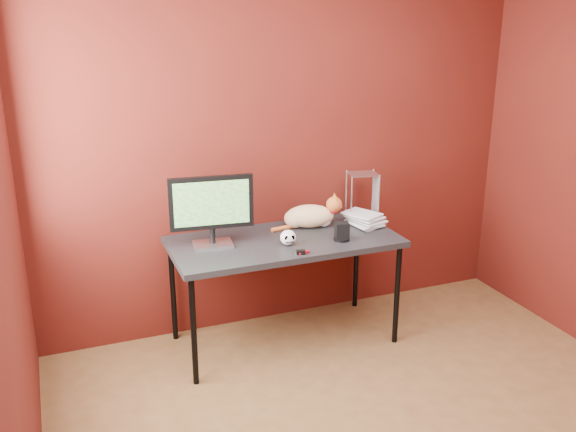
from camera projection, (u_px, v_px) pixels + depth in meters
name	position (u px, v px, depth m)	size (l,w,h in m)	color
room	(427.00, 188.00, 2.85)	(3.52, 3.52, 2.61)	brown
desk	(284.00, 246.00, 4.24)	(1.50, 0.70, 0.75)	black
monitor	(212.00, 207.00, 4.03)	(0.53, 0.20, 0.46)	silver
cat	(310.00, 216.00, 4.43)	(0.50, 0.27, 0.24)	orange
skull_mug	(288.00, 237.00, 4.10)	(0.10, 0.10, 0.10)	white
speaker	(342.00, 232.00, 4.18)	(0.11, 0.11, 0.12)	black
book_stack	(357.00, 158.00, 4.30)	(0.27, 0.30, 0.98)	beige
wire_rack	(362.00, 196.00, 4.57)	(0.23, 0.20, 0.34)	silver
pocket_knife	(304.00, 253.00, 3.97)	(0.08, 0.02, 0.02)	maroon
black_gadget	(301.00, 252.00, 3.96)	(0.05, 0.03, 0.03)	black
washer	(298.00, 254.00, 3.97)	(0.04, 0.04, 0.00)	silver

